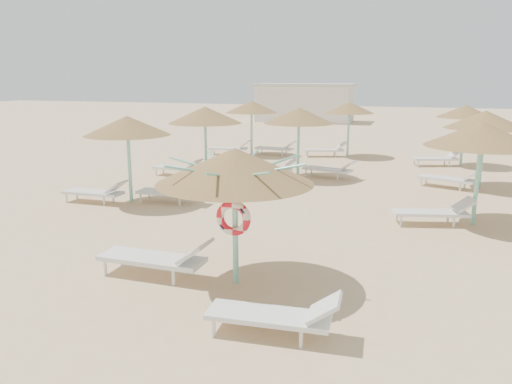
% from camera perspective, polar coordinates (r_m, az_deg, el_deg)
% --- Properties ---
extents(ground, '(120.00, 120.00, 0.00)m').
position_cam_1_polar(ground, '(9.72, -5.15, -10.17)').
color(ground, tan).
rests_on(ground, ground).
extents(main_palapa, '(2.88, 2.88, 2.58)m').
position_cam_1_polar(main_palapa, '(9.00, -2.44, 2.91)').
color(main_palapa, '#7AD5BD').
rests_on(main_palapa, ground).
extents(lounger_main_a, '(2.27, 0.71, 0.82)m').
position_cam_1_polar(lounger_main_a, '(9.94, -11.07, -7.40)').
color(lounger_main_a, silver).
rests_on(lounger_main_a, ground).
extents(lounger_main_b, '(2.04, 0.73, 0.73)m').
position_cam_1_polar(lounger_main_b, '(7.69, 2.44, -13.84)').
color(lounger_main_b, silver).
rests_on(lounger_main_b, ground).
extents(palapa_field, '(13.95, 13.81, 2.72)m').
position_cam_1_polar(palapa_field, '(19.05, 7.92, 8.34)').
color(palapa_field, '#7AD5BD').
rests_on(palapa_field, ground).
extents(service_hut, '(8.40, 4.40, 3.25)m').
position_cam_1_polar(service_hut, '(44.29, 5.63, 10.15)').
color(service_hut, silver).
rests_on(service_hut, ground).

